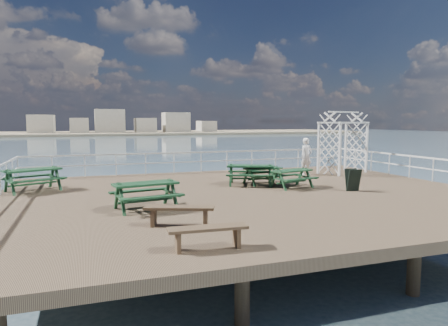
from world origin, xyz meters
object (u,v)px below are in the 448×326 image
(picnic_table_b, at_px, (250,171))
(trellis_arbor, at_px, (343,146))
(picnic_table_c, at_px, (263,172))
(flat_bench_near, at_px, (208,232))
(flat_bench_far, at_px, (179,211))
(picnic_table_a, at_px, (33,175))
(picnic_table_e, at_px, (292,175))
(picnic_table_d, at_px, (146,190))
(person, at_px, (306,156))

(picnic_table_b, xyz_separation_m, trellis_arbor, (6.11, 2.10, 0.82))
(picnic_table_c, bearing_deg, flat_bench_near, -130.15)
(flat_bench_far, bearing_deg, picnic_table_b, 73.30)
(picnic_table_a, height_order, trellis_arbor, trellis_arbor)
(trellis_arbor, bearing_deg, picnic_table_a, 163.32)
(picnic_table_c, xyz_separation_m, flat_bench_far, (-4.95, -5.67, -0.13))
(picnic_table_a, height_order, flat_bench_near, picnic_table_a)
(trellis_arbor, bearing_deg, picnic_table_e, -165.09)
(picnic_table_c, xyz_separation_m, picnic_table_d, (-5.49, -3.38, 0.09))
(picnic_table_c, xyz_separation_m, trellis_arbor, (5.50, 2.04, 0.91))
(picnic_table_a, relative_size, picnic_table_d, 1.16)
(picnic_table_a, relative_size, picnic_table_b, 1.04)
(trellis_arbor, distance_m, person, 2.23)
(flat_bench_near, relative_size, person, 0.92)
(flat_bench_near, bearing_deg, flat_bench_far, 97.93)
(flat_bench_near, bearing_deg, picnic_table_c, 61.69)
(picnic_table_e, xyz_separation_m, flat_bench_far, (-5.66, -4.41, -0.14))
(picnic_table_b, xyz_separation_m, flat_bench_near, (-4.18, -7.65, -0.24))
(picnic_table_b, bearing_deg, picnic_table_a, -164.83)
(picnic_table_a, xyz_separation_m, flat_bench_near, (4.39, -8.98, -0.26))
(picnic_table_a, distance_m, picnic_table_b, 8.67)
(picnic_table_a, bearing_deg, picnic_table_e, -39.42)
(picnic_table_d, bearing_deg, picnic_table_a, 118.74)
(flat_bench_near, distance_m, trellis_arbor, 14.22)
(flat_bench_near, bearing_deg, person, 53.71)
(picnic_table_d, relative_size, person, 1.17)
(picnic_table_d, bearing_deg, trellis_arbor, 16.57)
(picnic_table_a, bearing_deg, picnic_table_d, -76.63)
(picnic_table_d, height_order, person, person)
(picnic_table_d, xyz_separation_m, flat_bench_far, (0.54, -2.29, -0.22))
(picnic_table_b, xyz_separation_m, picnic_table_e, (1.33, -1.20, -0.08))
(person, bearing_deg, flat_bench_near, -139.87)
(picnic_table_b, xyz_separation_m, person, (3.94, 2.07, 0.32))
(picnic_table_d, distance_m, flat_bench_near, 4.39)
(flat_bench_far, distance_m, person, 11.30)
(picnic_table_c, relative_size, flat_bench_near, 1.06)
(picnic_table_d, relative_size, picnic_table_e, 1.10)
(picnic_table_a, distance_m, trellis_arbor, 14.72)
(trellis_arbor, bearing_deg, picnic_table_c, -179.31)
(picnic_table_d, distance_m, picnic_table_e, 6.56)
(picnic_table_c, bearing_deg, picnic_table_e, -68.77)
(picnic_table_a, height_order, picnic_table_b, picnic_table_a)
(picnic_table_e, bearing_deg, person, 38.25)
(person, bearing_deg, picnic_table_d, -158.54)
(picnic_table_a, xyz_separation_m, flat_bench_far, (4.24, -6.94, -0.24))
(picnic_table_a, xyz_separation_m, picnic_table_b, (8.57, -1.33, -0.02))
(picnic_table_c, relative_size, trellis_arbor, 0.57)
(picnic_table_b, relative_size, person, 1.30)
(picnic_table_a, height_order, picnic_table_d, picnic_table_a)
(picnic_table_e, bearing_deg, flat_bench_near, -143.63)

